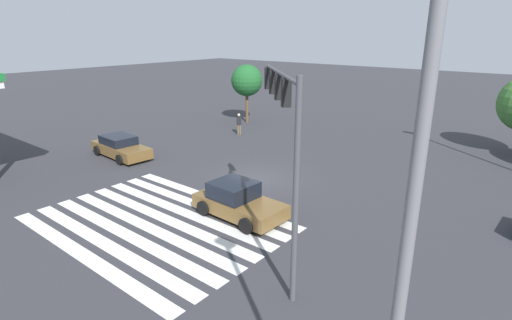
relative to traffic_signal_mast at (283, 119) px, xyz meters
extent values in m
plane|color=#333338|center=(-5.78, 5.78, -5.10)|extent=(148.39, 148.39, 0.00)
cube|color=silver|center=(-5.78, -4.34, -5.10)|extent=(10.57, 0.60, 0.01)
cube|color=silver|center=(-5.78, -3.39, -5.10)|extent=(10.57, 0.60, 0.01)
cube|color=silver|center=(-5.78, -2.44, -5.10)|extent=(10.57, 0.60, 0.01)
cube|color=silver|center=(-5.78, -1.49, -5.10)|extent=(10.57, 0.60, 0.01)
cube|color=silver|center=(-5.78, -0.54, -5.10)|extent=(10.57, 0.60, 0.01)
cube|color=silver|center=(-5.78, 0.41, -5.10)|extent=(10.57, 0.60, 0.01)
cube|color=silver|center=(-5.78, 1.36, -5.10)|extent=(10.57, 0.60, 0.01)
cube|color=silver|center=(-5.78, 2.31, -5.10)|extent=(10.57, 0.60, 0.01)
cylinder|color=#47474C|center=(1.63, -1.63, -1.74)|extent=(0.18, 0.18, 6.74)
cylinder|color=#47474C|center=(-0.55, 0.55, 1.38)|extent=(4.45, 4.45, 0.12)
cube|color=black|center=(0.32, -0.32, 0.91)|extent=(0.40, 0.40, 0.84)
sphere|color=red|center=(0.21, -0.21, 0.91)|extent=(0.16, 0.16, 0.16)
cube|color=black|center=(-0.62, 0.62, 0.91)|extent=(0.40, 0.40, 0.84)
sphere|color=gold|center=(-0.73, 0.73, 0.91)|extent=(0.16, 0.16, 0.16)
cube|color=black|center=(-1.57, 1.57, 0.91)|extent=(0.40, 0.40, 0.84)
sphere|color=green|center=(-1.68, 1.68, 0.91)|extent=(0.16, 0.16, 0.16)
cube|color=black|center=(-2.51, 2.51, 0.91)|extent=(0.40, 0.40, 0.84)
sphere|color=red|center=(-2.63, 2.63, 0.91)|extent=(0.16, 0.16, 0.16)
cube|color=brown|center=(-3.41, 1.71, -4.61)|extent=(4.20, 2.09, 0.62)
cube|color=black|center=(-3.78, 1.73, -3.95)|extent=(1.86, 1.81, 0.71)
cylinder|color=black|center=(-2.09, 2.66, -4.77)|extent=(0.68, 0.24, 0.68)
cylinder|color=black|center=(-2.17, 0.68, -4.77)|extent=(0.68, 0.24, 0.68)
cylinder|color=black|center=(-4.65, 2.75, -4.77)|extent=(0.68, 0.24, 0.68)
cylinder|color=black|center=(-4.73, 0.77, -4.77)|extent=(0.68, 0.24, 0.68)
cube|color=brown|center=(-15.20, 3.50, -4.60)|extent=(4.80, 2.14, 0.64)
cube|color=black|center=(-15.45, 3.52, -4.01)|extent=(2.34, 1.79, 0.54)
cylinder|color=black|center=(-13.68, 4.32, -4.78)|extent=(0.66, 0.27, 0.65)
cylinder|color=black|center=(-13.81, 2.47, -4.78)|extent=(0.66, 0.27, 0.65)
cylinder|color=black|center=(-16.58, 4.53, -4.78)|extent=(0.66, 0.27, 0.65)
cylinder|color=black|center=(-16.71, 2.68, -4.78)|extent=(0.66, 0.27, 0.65)
cylinder|color=brown|center=(-13.01, 12.74, -4.69)|extent=(0.14, 0.14, 0.82)
cylinder|color=brown|center=(-13.12, 12.62, -4.69)|extent=(0.14, 0.14, 0.82)
cube|color=black|center=(-13.07, 12.68, -3.96)|extent=(0.41, 0.41, 0.65)
sphere|color=beige|center=(-13.07, 12.68, -3.52)|extent=(0.22, 0.22, 0.22)
cylinder|color=brown|center=(-15.54, 16.60, -3.83)|extent=(0.26, 0.26, 2.55)
sphere|color=#1E5B28|center=(-15.54, 16.60, -1.39)|extent=(2.74, 2.74, 2.74)
camera|label=1|loc=(7.22, -10.33, 2.70)|focal=28.00mm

